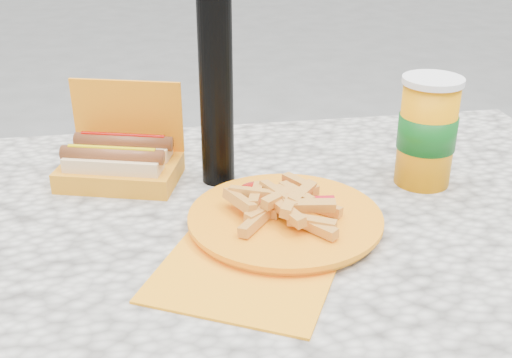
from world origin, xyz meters
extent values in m
cube|color=beige|center=(0.00, 0.00, 0.72)|extent=(1.20, 0.80, 0.05)
cylinder|color=black|center=(0.50, 0.30, 0.35)|extent=(0.07, 0.07, 0.70)
cube|color=orange|center=(-0.15, 0.18, 0.77)|extent=(0.20, 0.16, 0.03)
cube|color=orange|center=(-0.13, 0.23, 0.84)|extent=(0.17, 0.06, 0.12)
cube|color=beige|center=(-0.16, 0.15, 0.78)|extent=(0.15, 0.08, 0.04)
cylinder|color=brown|center=(-0.16, 0.15, 0.81)|extent=(0.16, 0.07, 0.02)
cylinder|color=#D3B300|center=(-0.16, 0.15, 0.82)|extent=(0.13, 0.05, 0.01)
cube|color=beige|center=(-0.14, 0.21, 0.78)|extent=(0.15, 0.08, 0.04)
cylinder|color=brown|center=(-0.14, 0.21, 0.81)|extent=(0.16, 0.07, 0.02)
cylinder|color=#A40700|center=(-0.14, 0.21, 0.82)|extent=(0.13, 0.05, 0.01)
cube|color=orange|center=(0.00, -0.10, 0.75)|extent=(0.28, 0.28, 0.00)
cylinder|color=orange|center=(0.07, 0.00, 0.76)|extent=(0.25, 0.25, 0.01)
cylinder|color=orange|center=(0.07, 0.00, 0.76)|extent=(0.26, 0.26, 0.01)
cube|color=gold|center=(0.10, -0.05, 0.78)|extent=(0.06, 0.04, 0.01)
cube|color=gold|center=(0.10, -0.03, 0.79)|extent=(0.06, 0.03, 0.02)
cube|color=gold|center=(0.03, 0.02, 0.79)|extent=(0.06, 0.04, 0.02)
cube|color=gold|center=(0.07, 0.01, 0.78)|extent=(0.05, 0.06, 0.02)
cube|color=gold|center=(0.10, -0.06, 0.78)|extent=(0.05, 0.06, 0.02)
cube|color=gold|center=(0.07, 0.00, 0.79)|extent=(0.06, 0.05, 0.02)
cube|color=gold|center=(0.12, 0.00, 0.78)|extent=(0.06, 0.05, 0.02)
cube|color=gold|center=(0.10, 0.05, 0.79)|extent=(0.04, 0.06, 0.01)
cube|color=gold|center=(0.02, -0.03, 0.78)|extent=(0.05, 0.06, 0.02)
cube|color=gold|center=(0.01, 0.01, 0.79)|extent=(0.04, 0.06, 0.02)
cube|color=gold|center=(0.09, 0.01, 0.79)|extent=(0.04, 0.06, 0.01)
cube|color=gold|center=(0.04, -0.01, 0.78)|extent=(0.06, 0.05, 0.01)
cube|color=gold|center=(0.07, -0.02, 0.79)|extent=(0.04, 0.06, 0.02)
cube|color=gold|center=(0.06, 0.02, 0.79)|extent=(0.04, 0.06, 0.02)
cube|color=gold|center=(0.04, 0.02, 0.79)|extent=(0.03, 0.06, 0.02)
cube|color=gold|center=(0.07, 0.00, 0.79)|extent=(0.02, 0.06, 0.02)
cube|color=gold|center=(0.07, -0.04, 0.79)|extent=(0.04, 0.06, 0.02)
cube|color=gold|center=(0.10, 0.00, 0.80)|extent=(0.05, 0.06, 0.02)
cube|color=gold|center=(0.08, -0.01, 0.78)|extent=(0.02, 0.06, 0.02)
ellipsoid|color=#A40700|center=(0.04, 0.06, 0.78)|extent=(0.05, 0.05, 0.02)
cube|color=red|center=(0.09, 0.01, 0.79)|extent=(0.11, 0.02, 0.00)
cylinder|color=#FF9604|center=(0.31, 0.10, 0.83)|extent=(0.08, 0.08, 0.16)
cylinder|color=#0D5816|center=(0.31, 0.10, 0.83)|extent=(0.09, 0.09, 0.05)
cylinder|color=white|center=(0.31, 0.10, 0.91)|extent=(0.09, 0.09, 0.01)
camera|label=1|loc=(-0.09, -0.74, 1.18)|focal=45.00mm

